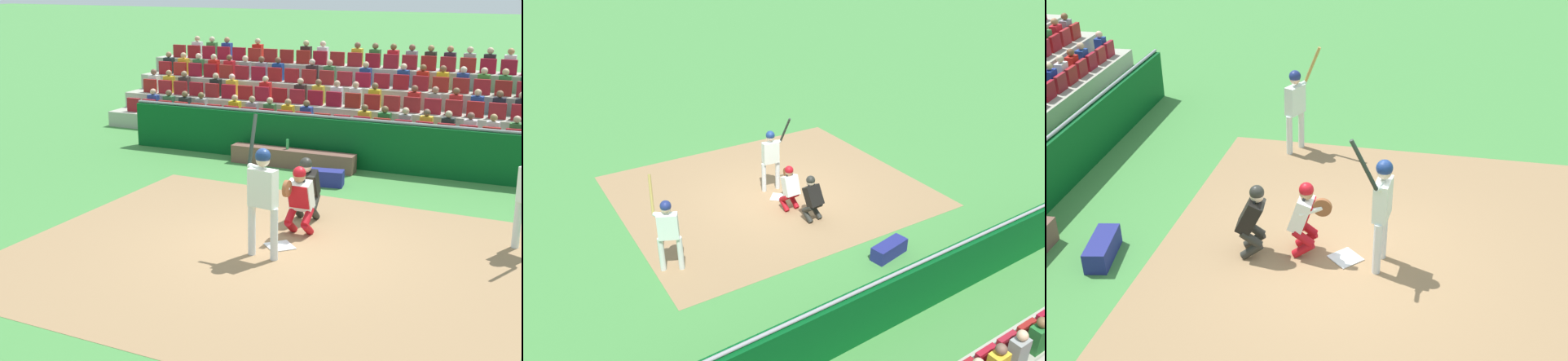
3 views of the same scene
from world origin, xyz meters
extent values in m
plane|color=#42843E|center=(0.00, 0.00, 0.00)|extent=(160.00, 160.00, 0.00)
cube|color=#95734F|center=(0.00, 0.50, 0.00)|extent=(8.72, 7.53, 0.01)
cube|color=white|center=(0.00, 0.00, 0.02)|extent=(0.62, 0.62, 0.02)
cylinder|color=silver|center=(-0.14, 0.58, 0.45)|extent=(0.15, 0.15, 0.89)
cylinder|color=silver|center=(0.29, 0.51, 0.45)|extent=(0.15, 0.15, 0.89)
cube|color=silver|center=(0.08, 0.55, 1.21)|extent=(0.50, 0.28, 0.63)
sphere|color=beige|center=(0.08, 0.55, 1.68)|extent=(0.23, 0.23, 0.23)
sphere|color=navy|center=(0.08, 0.55, 1.74)|extent=(0.26, 0.26, 0.26)
cylinder|color=silver|center=(0.13, 0.51, 1.51)|extent=(0.50, 0.21, 0.14)
cylinder|color=silver|center=(0.31, 0.49, 1.51)|extent=(0.18, 0.16, 0.13)
cylinder|color=black|center=(0.39, 0.26, 1.92)|extent=(0.13, 0.45, 0.81)
sphere|color=black|center=(0.36, 0.45, 1.53)|extent=(0.06, 0.06, 0.06)
cylinder|color=#B1101A|center=(-0.25, -0.68, 0.15)|extent=(0.14, 0.38, 0.34)
cylinder|color=#B1101A|center=(-0.25, -0.68, 0.37)|extent=(0.14, 0.38, 0.33)
cylinder|color=#B1101A|center=(0.07, -0.68, 0.15)|extent=(0.14, 0.38, 0.34)
cylinder|color=#B1101A|center=(0.07, -0.68, 0.37)|extent=(0.14, 0.38, 0.33)
cube|color=silver|center=(-0.09, -0.75, 0.74)|extent=(0.42, 0.40, 0.60)
cube|color=#B1101A|center=(-0.09, -0.62, 0.74)|extent=(0.38, 0.20, 0.45)
sphere|color=tan|center=(-0.09, -0.66, 1.11)|extent=(0.22, 0.22, 0.22)
cube|color=black|center=(-0.09, -0.66, 1.11)|extent=(0.20, 0.10, 0.20)
sphere|color=#B1101A|center=(-0.09, -0.66, 1.17)|extent=(0.24, 0.24, 0.24)
cylinder|color=brown|center=(0.03, -0.38, 0.95)|extent=(0.07, 0.30, 0.30)
cylinder|color=silver|center=(0.06, -0.56, 0.88)|extent=(0.15, 0.40, 0.22)
cylinder|color=#292923|center=(-0.07, -1.53, 0.15)|extent=(0.17, 0.39, 0.34)
cylinder|color=#292923|center=(-0.07, -1.53, 0.37)|extent=(0.17, 0.39, 0.33)
cylinder|color=#292923|center=(0.25, -1.50, 0.15)|extent=(0.17, 0.39, 0.34)
cylinder|color=#292923|center=(0.25, -1.50, 0.37)|extent=(0.17, 0.39, 0.33)
cube|color=black|center=(0.09, -1.54, 0.73)|extent=(0.46, 0.50, 0.60)
cube|color=#292923|center=(0.08, -1.43, 0.73)|extent=(0.40, 0.28, 0.44)
sphere|color=beige|center=(0.08, -1.42, 1.08)|extent=(0.22, 0.22, 0.22)
cube|color=black|center=(0.08, -1.42, 1.08)|extent=(0.21, 0.14, 0.20)
sphere|color=#292923|center=(0.08, -1.42, 1.14)|extent=(0.24, 0.24, 0.24)
cube|color=navy|center=(0.62, -3.89, 0.18)|extent=(1.02, 0.51, 0.35)
cylinder|color=silver|center=(-3.72, -1.64, 0.43)|extent=(0.17, 0.17, 0.86)
cylinder|color=silver|center=(-4.09, -1.45, 0.43)|extent=(0.17, 0.17, 0.86)
cube|color=silver|center=(-3.90, -1.55, 1.16)|extent=(0.50, 0.40, 0.61)
sphere|color=beige|center=(-3.90, -1.55, 1.61)|extent=(0.22, 0.22, 0.22)
sphere|color=navy|center=(-3.90, -1.55, 1.67)|extent=(0.25, 0.25, 0.25)
cylinder|color=silver|center=(-3.94, -1.50, 1.45)|extent=(0.45, 0.34, 0.14)
cylinder|color=silver|center=(-4.10, -1.42, 1.45)|extent=(0.16, 0.18, 0.13)
cylinder|color=#B29549|center=(-4.08, -1.22, 1.87)|extent=(0.20, 0.39, 0.82)
sphere|color=black|center=(-4.14, -1.38, 1.47)|extent=(0.06, 0.06, 0.06)
cube|color=maroon|center=(-8.09, -7.61, 0.67)|extent=(0.44, 0.10, 0.42)
cube|color=navy|center=(-8.09, -7.85, 0.72)|extent=(0.32, 0.22, 0.52)
sphere|color=beige|center=(-8.09, -7.85, 1.08)|extent=(0.19, 0.19, 0.19)
cube|color=maroon|center=(-7.53, -7.61, 0.67)|extent=(0.44, 0.10, 0.42)
cube|color=maroon|center=(-6.97, -7.61, 0.67)|extent=(0.44, 0.10, 0.42)
cube|color=navy|center=(-6.97, -7.85, 0.72)|extent=(0.32, 0.22, 0.52)
sphere|color=tan|center=(-6.97, -7.85, 1.08)|extent=(0.19, 0.19, 0.19)
cube|color=maroon|center=(-6.42, -7.61, 0.67)|extent=(0.44, 0.10, 0.42)
cube|color=red|center=(-6.42, -7.85, 0.72)|extent=(0.32, 0.22, 0.52)
sphere|color=brown|center=(-6.42, -7.85, 1.08)|extent=(0.19, 0.19, 0.19)
cube|color=maroon|center=(-5.86, -7.61, 0.67)|extent=(0.44, 0.10, 0.42)
cube|color=white|center=(-5.86, -7.85, 0.72)|extent=(0.32, 0.22, 0.52)
sphere|color=beige|center=(-5.86, -7.85, 1.08)|extent=(0.19, 0.19, 0.19)
cube|color=maroon|center=(-5.30, -7.61, 0.67)|extent=(0.44, 0.10, 0.42)
cube|color=navy|center=(-5.30, -7.85, 0.72)|extent=(0.32, 0.22, 0.52)
sphere|color=#D2AD83|center=(-5.30, -7.85, 1.08)|extent=(0.19, 0.19, 0.19)
cube|color=maroon|center=(-4.74, -7.61, 0.67)|extent=(0.44, 0.10, 0.42)
cube|color=maroon|center=(-8.09, -8.56, 1.13)|extent=(0.44, 0.10, 0.42)
cube|color=gray|center=(-8.09, -8.80, 1.18)|extent=(0.32, 0.22, 0.52)
sphere|color=brown|center=(-8.09, -8.80, 1.54)|extent=(0.19, 0.19, 0.19)
cube|color=maroon|center=(-7.53, -8.56, 1.13)|extent=(0.44, 0.10, 0.42)
cube|color=red|center=(-7.53, -8.80, 1.18)|extent=(0.32, 0.22, 0.52)
sphere|color=#A8764F|center=(-7.53, -8.80, 1.54)|extent=(0.19, 0.19, 0.19)
cube|color=maroon|center=(-6.97, -8.56, 1.13)|extent=(0.44, 0.10, 0.42)
cube|color=#33783A|center=(-6.97, -8.80, 1.18)|extent=(0.32, 0.22, 0.52)
camera|label=1|loc=(-4.51, 10.77, 4.55)|focal=49.65mm
camera|label=2|loc=(-7.12, -11.10, 7.20)|focal=35.74mm
camera|label=3|loc=(9.04, 0.91, 6.27)|focal=46.45mm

